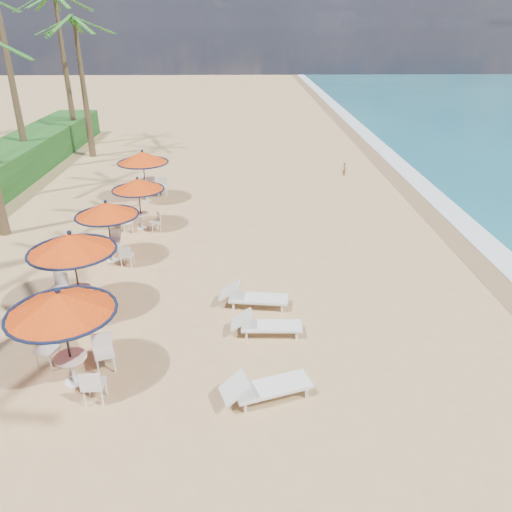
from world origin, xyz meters
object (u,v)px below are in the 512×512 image
(lounger_near, at_px, (264,387))
(station_4, at_px, (144,163))
(lounger_far, at_px, (251,296))
(station_0, at_px, (64,314))
(station_3, at_px, (138,190))
(lounger_mid, at_px, (264,324))
(station_2, at_px, (108,215))
(station_1, at_px, (71,254))

(lounger_near, bearing_deg, station_4, 91.29)
(station_4, xyz_separation_m, lounger_far, (5.02, -10.40, -1.52))
(station_0, xyz_separation_m, station_3, (-0.24, 10.11, -0.19))
(station_4, bearing_deg, lounger_mid, -65.86)
(station_4, xyz_separation_m, lounger_near, (5.24, -14.65, -1.52))
(station_2, bearing_deg, lounger_mid, -42.71)
(station_0, xyz_separation_m, lounger_far, (4.37, 3.50, -1.58))
(station_3, bearing_deg, lounger_mid, -58.76)
(station_3, bearing_deg, station_0, -88.63)
(lounger_mid, bearing_deg, lounger_far, 103.88)
(lounger_far, bearing_deg, station_1, -170.97)
(station_2, height_order, lounger_far, station_2)
(station_1, distance_m, station_4, 10.60)
(station_1, xyz_separation_m, lounger_far, (5.24, 0.19, -1.60))
(station_1, relative_size, station_2, 1.13)
(station_3, distance_m, lounger_near, 11.97)
(station_2, relative_size, lounger_near, 1.05)
(lounger_far, bearing_deg, station_4, 122.67)
(station_1, bearing_deg, station_4, 88.81)
(station_1, distance_m, lounger_far, 5.48)
(lounger_near, height_order, lounger_far, lounger_near)
(station_1, distance_m, station_3, 6.84)
(station_1, bearing_deg, lounger_far, 2.12)
(station_1, bearing_deg, station_3, 84.78)
(station_3, relative_size, lounger_far, 1.05)
(station_0, bearing_deg, station_3, 91.37)
(station_0, height_order, lounger_near, station_0)
(station_4, bearing_deg, station_2, -90.42)
(station_2, xyz_separation_m, station_4, (0.05, 6.96, 0.07))
(station_2, bearing_deg, station_4, 89.58)
(lounger_mid, bearing_deg, station_1, 167.87)
(station_3, height_order, lounger_far, station_3)
(station_0, bearing_deg, lounger_near, -9.26)
(station_2, xyz_separation_m, lounger_far, (5.07, -3.44, -1.46))
(station_3, xyz_separation_m, lounger_near, (4.84, -10.86, -1.38))
(station_0, relative_size, station_2, 1.11)
(station_0, relative_size, lounger_far, 1.21)
(station_3, xyz_separation_m, station_4, (-0.40, 3.78, 0.13))
(station_1, height_order, station_3, station_1)
(station_1, height_order, lounger_far, station_1)
(lounger_mid, xyz_separation_m, lounger_far, (-0.34, 1.55, 0.02))
(station_3, distance_m, station_4, 3.81)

